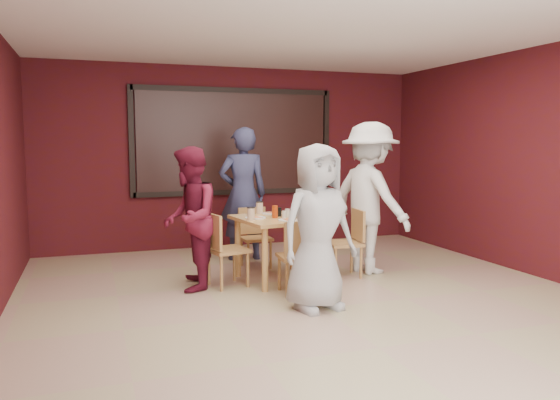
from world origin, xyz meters
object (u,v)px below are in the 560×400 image
object	(u,v)px
diner_front	(318,227)
diner_right	(370,198)
chair_back	(254,234)
diner_left	(190,219)
chair_left	(222,246)
chair_right	(350,239)
diner_back	(243,194)
chair_front	(299,253)
dining_table	(280,225)

from	to	relation	value
diner_front	diner_right	distance (m)	1.72
chair_back	diner_left	size ratio (longest dim) A/B	0.49
chair_back	chair_left	size ratio (longest dim) A/B	0.92
chair_right	diner_front	world-z (taller)	diner_front
diner_left	diner_back	bearing A→B (deg)	157.31
chair_back	chair_right	distance (m)	1.31
chair_back	chair_front	bearing A→B (deg)	-87.22
chair_back	chair_right	bearing A→B (deg)	-43.00
dining_table	diner_right	xyz separation A→B (m)	(1.20, 0.01, 0.28)
chair_left	diner_left	world-z (taller)	diner_left
chair_back	chair_left	distance (m)	1.09
diner_front	diner_right	bearing A→B (deg)	33.56
diner_front	diner_right	world-z (taller)	diner_right
diner_right	chair_front	bearing A→B (deg)	102.59
dining_table	diner_back	xyz separation A→B (m)	(-0.11, 1.27, 0.26)
chair_left	diner_front	world-z (taller)	diner_front
chair_right	diner_front	size ratio (longest dim) A/B	0.50
chair_left	diner_back	size ratio (longest dim) A/B	0.46
dining_table	chair_left	distance (m)	0.75
dining_table	chair_right	size ratio (longest dim) A/B	1.32
chair_left	chair_right	xyz separation A→B (m)	(1.60, -0.01, -0.01)
chair_back	diner_right	size ratio (longest dim) A/B	0.41
diner_back	diner_right	world-z (taller)	diner_right
dining_table	diner_right	bearing A→B (deg)	0.41
chair_left	diner_front	distance (m)	1.35
chair_right	chair_left	bearing A→B (deg)	179.57
chair_right	dining_table	bearing A→B (deg)	173.52
chair_back	diner_front	bearing A→B (deg)	-88.21
dining_table	chair_right	world-z (taller)	dining_table
chair_front	chair_left	bearing A→B (deg)	140.65
chair_front	diner_back	world-z (taller)	diner_back
chair_back	diner_front	distance (m)	2.02
diner_front	diner_back	world-z (taller)	diner_back
diner_right	chair_left	bearing A→B (deg)	76.22
chair_front	chair_back	bearing A→B (deg)	92.78
chair_front	diner_back	bearing A→B (deg)	92.71
chair_back	diner_left	xyz separation A→B (m)	(-1.00, -0.84, 0.36)
chair_right	chair_front	bearing A→B (deg)	-147.19
chair_right	diner_back	size ratio (longest dim) A/B	0.45
dining_table	diner_right	world-z (taller)	diner_right
chair_right	diner_left	size ratio (longest dim) A/B	0.52
chair_left	chair_back	bearing A→B (deg)	53.98
chair_back	chair_right	world-z (taller)	chair_right
diner_right	diner_front	bearing A→B (deg)	117.81
chair_right	diner_back	distance (m)	1.75
dining_table	chair_left	bearing A→B (deg)	-173.16
diner_front	diner_back	xyz separation A→B (m)	(-0.08, 2.46, 0.11)
dining_table	diner_front	bearing A→B (deg)	-91.15
chair_back	diner_back	size ratio (longest dim) A/B	0.42
dining_table	chair_front	bearing A→B (deg)	-91.27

